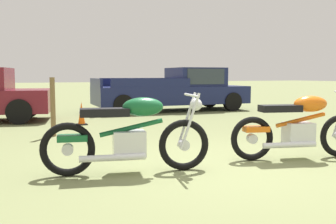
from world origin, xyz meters
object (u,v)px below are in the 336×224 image
traffic_cone (82,114)px  fence_post_wooden (53,107)px  motorcycle_green (129,135)px  motorcycle_orange (299,127)px  pickup_truck_navy (178,89)px

traffic_cone → fence_post_wooden: bearing=-121.6°
motorcycle_green → fence_post_wooden: (-0.35, 3.45, 0.11)m
motorcycle_orange → traffic_cone: size_ratio=3.49×
motorcycle_green → pickup_truck_navy: bearing=72.4°
motorcycle_green → traffic_cone: (0.59, 4.98, -0.22)m
motorcycle_orange → traffic_cone: (-1.97, 5.29, -0.21)m
pickup_truck_navy → motorcycle_orange: bearing=-99.7°
pickup_truck_navy → fence_post_wooden: pickup_truck_navy is taller
pickup_truck_navy → traffic_cone: bearing=-143.8°
motorcycle_green → fence_post_wooden: fence_post_wooden is taller
motorcycle_green → traffic_cone: bearing=97.4°
motorcycle_orange → fence_post_wooden: 4.75m
pickup_truck_navy → traffic_cone: 4.68m
motorcycle_orange → pickup_truck_navy: 7.97m
motorcycle_orange → fence_post_wooden: (-2.91, 3.76, 0.12)m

